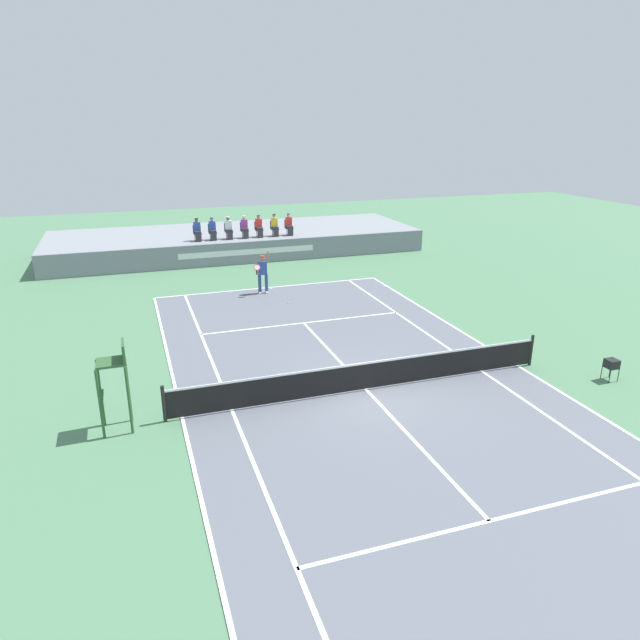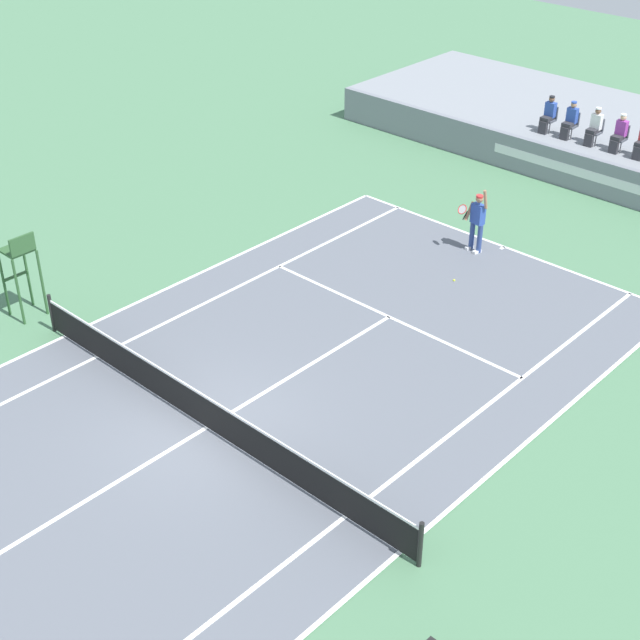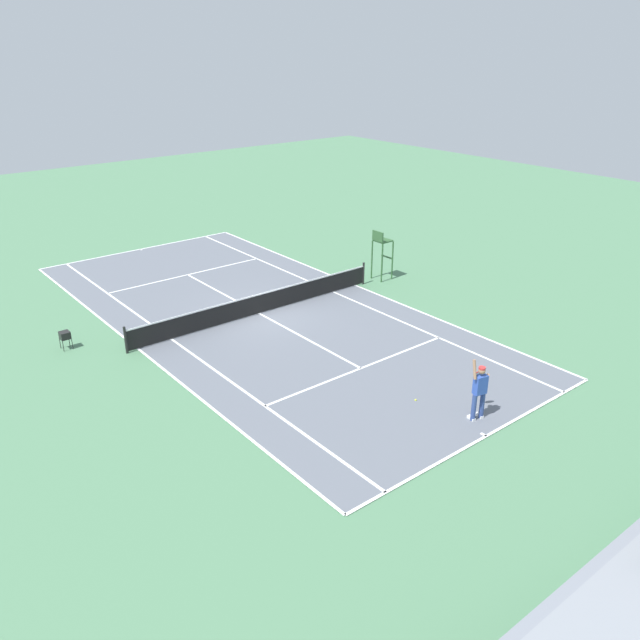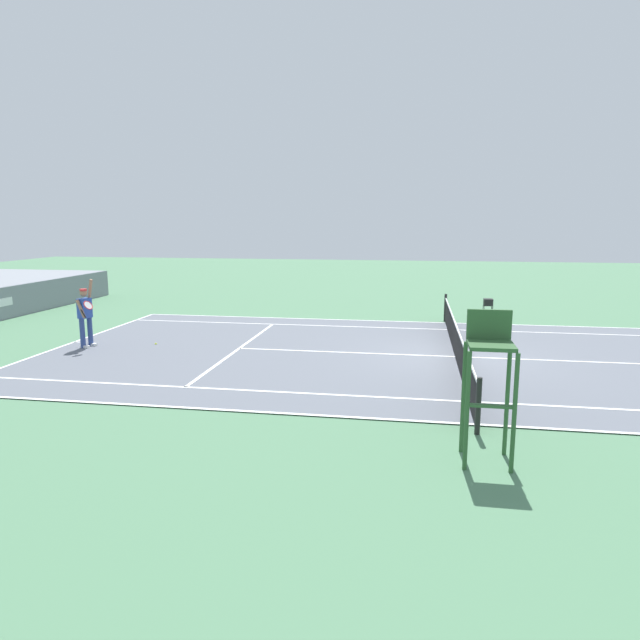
{
  "view_description": "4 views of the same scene",
  "coord_description": "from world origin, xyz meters",
  "px_view_note": "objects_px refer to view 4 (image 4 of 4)",
  "views": [
    {
      "loc": [
        -6.42,
        -14.52,
        7.79
      ],
      "look_at": [
        -0.16,
        3.89,
        1.0
      ],
      "focal_mm": 32.33,
      "sensor_mm": 36.0,
      "label": 1
    },
    {
      "loc": [
        12.88,
        -10.15,
        12.92
      ],
      "look_at": [
        -0.16,
        3.89,
        1.0
      ],
      "focal_mm": 52.09,
      "sensor_mm": 36.0,
      "label": 2
    },
    {
      "loc": [
        13.89,
        21.34,
        10.71
      ],
      "look_at": [
        -0.16,
        3.89,
        1.0
      ],
      "focal_mm": 36.3,
      "sensor_mm": 36.0,
      "label": 3
    },
    {
      "loc": [
        -16.04,
        1.21,
        3.84
      ],
      "look_at": [
        -0.16,
        3.89,
        1.0
      ],
      "focal_mm": 31.61,
      "sensor_mm": 36.0,
      "label": 4
    }
  ],
  "objects_px": {
    "tennis_player": "(85,316)",
    "umpire_chair": "(489,367)",
    "tennis_ball": "(156,344)",
    "ball_hopper": "(488,302)"
  },
  "relations": [
    {
      "from": "umpire_chair",
      "to": "ball_hopper",
      "type": "height_order",
      "value": "umpire_chair"
    },
    {
      "from": "tennis_player",
      "to": "tennis_ball",
      "type": "height_order",
      "value": "tennis_player"
    },
    {
      "from": "tennis_player",
      "to": "tennis_ball",
      "type": "xyz_separation_m",
      "value": [
        0.66,
        -1.92,
        -0.96
      ]
    },
    {
      "from": "umpire_chair",
      "to": "tennis_ball",
      "type": "bearing_deg",
      "value": 51.85
    },
    {
      "from": "ball_hopper",
      "to": "tennis_ball",
      "type": "bearing_deg",
      "value": 124.2
    },
    {
      "from": "tennis_player",
      "to": "ball_hopper",
      "type": "xyz_separation_m",
      "value": [
        8.11,
        -12.88,
        -0.42
      ]
    },
    {
      "from": "tennis_player",
      "to": "umpire_chair",
      "type": "relative_size",
      "value": 0.85
    },
    {
      "from": "tennis_player",
      "to": "umpire_chair",
      "type": "distance_m",
      "value": 12.88
    },
    {
      "from": "tennis_ball",
      "to": "umpire_chair",
      "type": "xyz_separation_m",
      "value": [
        -7.2,
        -9.16,
        1.52
      ]
    },
    {
      "from": "tennis_player",
      "to": "umpire_chair",
      "type": "xyz_separation_m",
      "value": [
        -6.53,
        -11.09,
        0.56
      ]
    }
  ]
}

